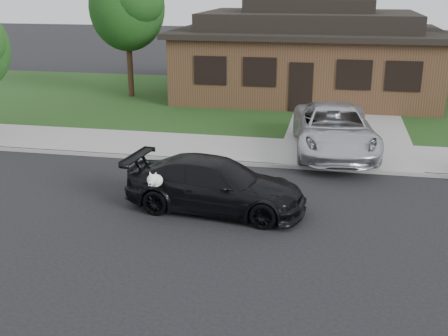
# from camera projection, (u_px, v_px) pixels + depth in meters

# --- Properties ---
(ground) EXTENTS (120.00, 120.00, 0.00)m
(ground) POSITION_uv_depth(u_px,v_px,m) (121.00, 199.00, 15.09)
(ground) COLOR black
(ground) RESTS_ON ground
(sidewalk) EXTENTS (60.00, 3.00, 0.12)m
(sidewalk) POSITION_uv_depth(u_px,v_px,m) (173.00, 146.00, 19.72)
(sidewalk) COLOR gray
(sidewalk) RESTS_ON ground
(curb) EXTENTS (60.00, 0.12, 0.12)m
(curb) POSITION_uv_depth(u_px,v_px,m) (160.00, 158.00, 18.33)
(curb) COLOR gray
(curb) RESTS_ON ground
(lawn) EXTENTS (60.00, 13.00, 0.13)m
(lawn) POSITION_uv_depth(u_px,v_px,m) (220.00, 101.00, 27.16)
(lawn) COLOR #193814
(lawn) RESTS_ON ground
(driveway) EXTENTS (4.50, 13.00, 0.14)m
(driveway) POSITION_uv_depth(u_px,v_px,m) (346.00, 121.00, 23.24)
(driveway) COLOR gray
(driveway) RESTS_ON ground
(sedan) EXTENTS (4.78, 2.50, 1.34)m
(sedan) POSITION_uv_depth(u_px,v_px,m) (215.00, 185.00, 14.17)
(sedan) COLOR black
(sedan) RESTS_ON ground
(minivan) EXTENTS (3.15, 5.74, 1.52)m
(minivan) POSITION_uv_depth(u_px,v_px,m) (334.00, 129.00, 18.56)
(minivan) COLOR silver
(minivan) RESTS_ON driveway
(recycling_bin) EXTENTS (0.66, 0.66, 0.96)m
(recycling_bin) POSITION_uv_depth(u_px,v_px,m) (311.00, 142.00, 18.25)
(recycling_bin) COLOR #0D4391
(recycling_bin) RESTS_ON sidewalk
(house) EXTENTS (12.60, 8.60, 4.65)m
(house) POSITION_uv_depth(u_px,v_px,m) (307.00, 55.00, 27.61)
(house) COLOR #422B1C
(house) RESTS_ON ground
(tree_0) EXTENTS (3.78, 3.60, 6.34)m
(tree_0) POSITION_uv_depth(u_px,v_px,m) (129.00, 5.00, 26.46)
(tree_0) COLOR #332114
(tree_0) RESTS_ON ground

